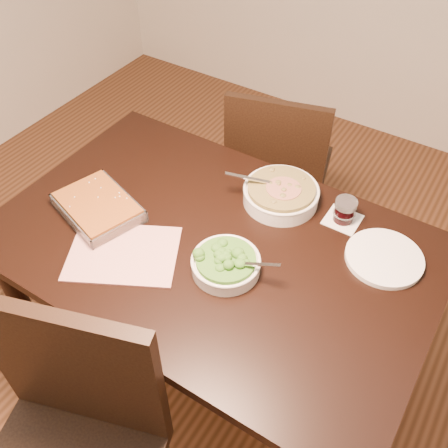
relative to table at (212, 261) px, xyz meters
name	(u,v)px	position (x,y,z in m)	size (l,w,h in m)	color
ground	(215,360)	(0.00, 0.00, -0.65)	(4.00, 4.00, 0.00)	#402412
table	(212,261)	(0.00, 0.00, 0.00)	(1.40, 0.90, 0.75)	black
magazine_a	(123,253)	(-0.20, -0.19, 0.10)	(0.34, 0.25, 0.01)	#B33339
coaster	(342,220)	(0.31, 0.32, 0.10)	(0.11, 0.11, 0.00)	white
stew_bowl	(281,193)	(0.10, 0.29, 0.13)	(0.27, 0.26, 0.10)	white
broccoli_bowl	(226,263)	(0.10, -0.07, 0.12)	(0.24, 0.21, 0.08)	white
baking_dish	(98,207)	(-0.39, -0.09, 0.12)	(0.34, 0.29, 0.05)	silver
wine_tumbler	(345,210)	(0.31, 0.32, 0.14)	(0.07, 0.07, 0.08)	black
dinner_plate	(384,258)	(0.49, 0.22, 0.10)	(0.24, 0.24, 0.02)	white
chair_near	(70,447)	(-0.01, -0.68, -0.10)	(0.59, 0.59, 1.00)	black
chair_far	(278,167)	(-0.13, 0.72, -0.15)	(0.52, 0.52, 0.91)	black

